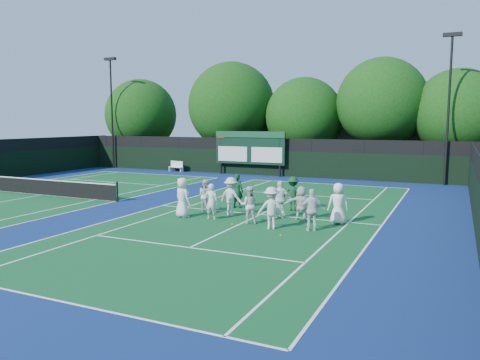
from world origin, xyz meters
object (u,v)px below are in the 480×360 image
at_px(tennis_net, 42,187).
at_px(bench, 176,166).
at_px(coach_left, 237,191).
at_px(scoreboard, 250,148).

height_order(tennis_net, bench, tennis_net).
xyz_separation_m(bench, coach_left, (12.11, -13.27, 0.36)).
height_order(scoreboard, tennis_net, scoreboard).
xyz_separation_m(scoreboard, tennis_net, (-6.99, -14.59, -1.70)).
height_order(bench, coach_left, coach_left).
distance_m(scoreboard, coach_left, 14.55).
relative_size(bench, coach_left, 0.88).
distance_m(tennis_net, bench, 14.37).
distance_m(scoreboard, bench, 7.04).
height_order(scoreboard, coach_left, scoreboard).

